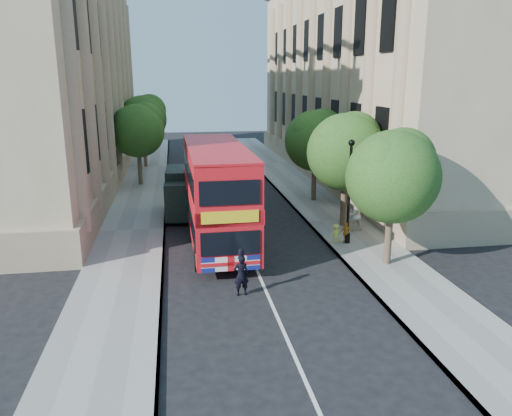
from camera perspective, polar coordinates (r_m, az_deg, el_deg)
name	(u,v)px	position (r m, az deg, el deg)	size (l,w,h in m)	color
ground	(272,304)	(18.82, 1.81, -10.93)	(120.00, 120.00, 0.00)	black
pavement_right	(336,221)	(29.27, 9.12, -1.47)	(3.50, 80.00, 0.12)	gray
pavement_left	(133,231)	(27.94, -13.91, -2.52)	(3.50, 80.00, 0.12)	gray
building_right	(381,66)	(44.09, 14.05, 15.46)	(12.00, 38.00, 18.00)	tan
building_left	(28,65)	(41.96, -24.63, 14.65)	(12.00, 38.00, 18.00)	tan
tree_right_near	(394,172)	(22.04, 15.45, 4.02)	(4.00, 4.00, 6.08)	#473828
tree_right_mid	(347,148)	(27.50, 10.31, 6.78)	(4.20, 4.20, 6.37)	#473828
tree_right_far	(316,137)	(33.18, 6.84, 8.03)	(4.00, 4.00, 6.15)	#473828
tree_left_far	(138,128)	(38.93, -13.33, 8.92)	(4.00, 4.00, 6.30)	#473828
tree_left_back	(144,116)	(46.86, -12.72, 10.21)	(4.20, 4.20, 6.65)	#473828
lamp_post	(349,196)	(24.76, 10.58, 1.34)	(0.32, 0.32, 5.16)	black
double_decker_bus	(217,191)	(24.77, -4.49, 1.91)	(2.93, 10.47, 4.81)	red
box_van	(183,194)	(30.05, -8.29, 1.58)	(2.20, 4.99, 2.81)	black
police_constable	(241,275)	(19.24, -1.71, -7.69)	(0.59, 0.39, 1.62)	black
woman_pedestrian	(355,215)	(27.25, 11.23, -0.76)	(0.85, 0.66, 1.74)	silver
child_a	(346,233)	(25.21, 10.25, -2.78)	(0.63, 0.26, 1.08)	orange
child_b	(335,233)	(25.11, 9.05, -2.89)	(0.64, 0.37, 0.99)	#DEDF4C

